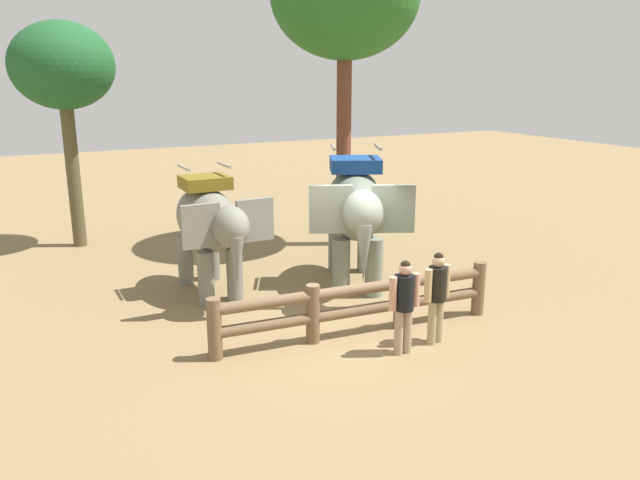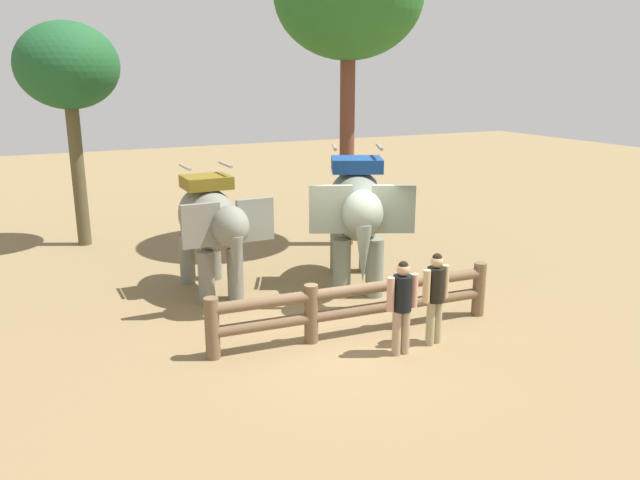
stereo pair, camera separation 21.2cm
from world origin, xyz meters
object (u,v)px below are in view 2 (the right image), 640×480
at_px(elephant_center, 357,210).
at_px(log_fence, 357,303).
at_px(tourist_woman_in_black, 402,301).
at_px(tree_back_center, 68,69).
at_px(tourist_man_in_blue, 436,292).
at_px(elephant_near_left, 211,223).

bearing_deg(elephant_center, log_fence, -118.92).
height_order(tourist_woman_in_black, tree_back_center, tree_back_center).
bearing_deg(tourist_woman_in_black, tourist_man_in_blue, 7.74).
bearing_deg(log_fence, tree_back_center, 113.24).
bearing_deg(log_fence, elephant_center, 61.08).
bearing_deg(tree_back_center, log_fence, -66.76).
distance_m(tourist_woman_in_black, tree_back_center, 11.03).
relative_size(log_fence, elephant_near_left, 1.71).
distance_m(elephant_near_left, elephant_center, 3.08).
relative_size(elephant_near_left, tourist_man_in_blue, 1.94).
distance_m(elephant_center, tourist_woman_in_black, 3.55).
xyz_separation_m(elephant_center, tourist_man_in_blue, (-0.25, -3.22, -0.78)).
bearing_deg(tourist_woman_in_black, elephant_near_left, 114.52).
relative_size(elephant_near_left, tree_back_center, 0.54).
distance_m(log_fence, tourist_woman_in_black, 1.11).
height_order(tourist_woman_in_black, tourist_man_in_blue, tourist_man_in_blue).
bearing_deg(tourist_woman_in_black, tree_back_center, 112.41).
bearing_deg(elephant_near_left, tourist_woman_in_black, -65.48).
xyz_separation_m(tourist_man_in_blue, tree_back_center, (-4.70, 9.51, 3.69)).
height_order(elephant_near_left, tourist_man_in_blue, elephant_near_left).
relative_size(tourist_woman_in_black, tree_back_center, 0.28).
relative_size(elephant_center, tree_back_center, 0.62).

